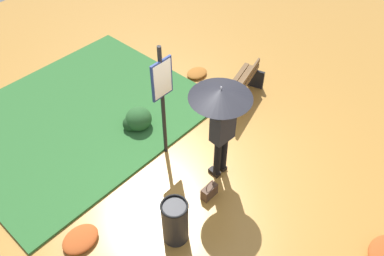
# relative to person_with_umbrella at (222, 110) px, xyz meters

# --- Properties ---
(ground_plane) EXTENTS (18.00, 18.00, 0.00)m
(ground_plane) POSITION_rel_person_with_umbrella_xyz_m (0.07, -0.07, -1.55)
(ground_plane) COLOR #B27A33
(grass_verge) EXTENTS (4.80, 4.00, 0.05)m
(grass_verge) POSITION_rel_person_with_umbrella_xyz_m (0.71, -3.11, -1.53)
(grass_verge) COLOR #2D662D
(grass_verge) RESTS_ON ground_plane
(person_with_umbrella) EXTENTS (0.96, 0.96, 2.04)m
(person_with_umbrella) POSITION_rel_person_with_umbrella_xyz_m (0.00, 0.00, 0.00)
(person_with_umbrella) COLOR black
(person_with_umbrella) RESTS_ON ground_plane
(info_sign_post) EXTENTS (0.44, 0.07, 2.30)m
(info_sign_post) POSITION_rel_person_with_umbrella_xyz_m (0.19, -1.08, -0.11)
(info_sign_post) COLOR black
(info_sign_post) RESTS_ON ground_plane
(handbag) EXTENTS (0.30, 0.14, 0.37)m
(handbag) POSITION_rel_person_with_umbrella_xyz_m (0.45, 0.19, -1.42)
(handbag) COLOR #4C3323
(handbag) RESTS_ON ground_plane
(park_bench) EXTENTS (1.43, 0.71, 0.75)m
(park_bench) POSITION_rel_person_with_umbrella_xyz_m (-1.90, -0.94, -1.15)
(park_bench) COLOR black
(park_bench) RESTS_ON ground_plane
(trash_bin) EXTENTS (0.42, 0.42, 0.83)m
(trash_bin) POSITION_rel_person_with_umbrella_xyz_m (1.39, 0.30, -1.13)
(trash_bin) COLOR black
(trash_bin) RESTS_ON ground_plane
(shrub_cluster) EXTENTS (0.57, 0.52, 0.47)m
(shrub_cluster) POSITION_rel_person_with_umbrella_xyz_m (0.13, -1.95, -1.33)
(shrub_cluster) COLOR #285628
(shrub_cluster) RESTS_ON ground_plane
(leaf_pile_near_person) EXTENTS (0.59, 0.47, 0.13)m
(leaf_pile_near_person) POSITION_rel_person_with_umbrella_xyz_m (2.43, -0.73, -1.49)
(leaf_pile_near_person) COLOR #B74C1E
(leaf_pile_near_person) RESTS_ON ground_plane
(leaf_pile_by_bench) EXTENTS (0.51, 0.41, 0.11)m
(leaf_pile_by_bench) POSITION_rel_person_with_umbrella_xyz_m (-1.99, -2.24, -1.50)
(leaf_pile_by_bench) COLOR #A86023
(leaf_pile_by_bench) RESTS_ON ground_plane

